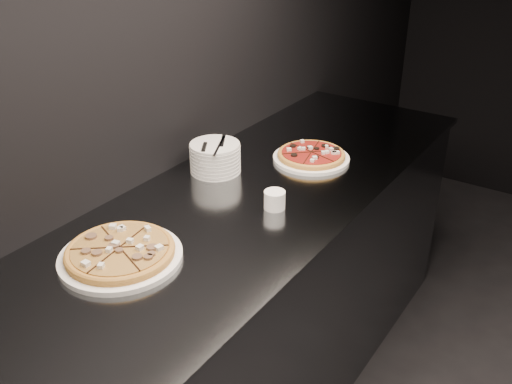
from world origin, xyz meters
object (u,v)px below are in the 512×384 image
Objects in this scene: pizza_tomato at (311,156)px; ramekin at (275,199)px; counter at (242,308)px; plate_stack at (215,158)px; pizza_mushroom at (120,253)px; cutlery at (214,145)px.

ramekin is at bearing -77.81° from pizza_tomato.
plate_stack is at bearing 146.91° from counter.
pizza_mushroom is 1.23× the size of pizza_tomato.
cutlery is at bearing 148.77° from counter.
counter is 0.58m from plate_stack.
counter is 6.04× the size of pizza_mushroom.
cutlery is (-0.24, -0.30, 0.10)m from pizza_tomato.
pizza_tomato is at bearing 19.48° from cutlery.
plate_stack reaches higher than pizza_tomato.
ramekin is at bearing -19.16° from plate_stack.
cutlery reaches higher than pizza_mushroom.
ramekin is (0.34, -0.12, -0.02)m from plate_stack.
pizza_mushroom is at bearing -77.72° from plate_stack.
cutlery reaches higher than ramekin.
ramekin is (0.20, 0.50, 0.01)m from pizza_mushroom.
cutlery reaches higher than pizza_tomato.
pizza_mushroom is at bearing -112.13° from ramekin.
pizza_mushroom is at bearing -97.23° from pizza_tomato.
cutlery is (-0.21, 0.13, 0.57)m from counter.
cutlery is at bearing -128.45° from pizza_tomato.
cutlery is 0.35m from ramekin.
pizza_tomato reaches higher than counter.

